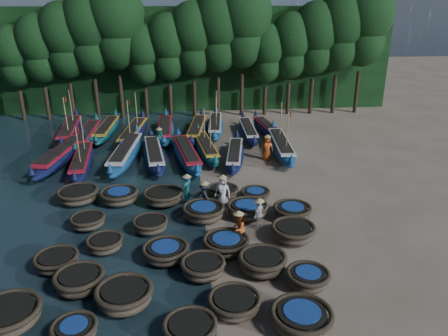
{
  "coord_description": "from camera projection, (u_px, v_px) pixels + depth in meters",
  "views": [
    {
      "loc": [
        -0.84,
        -21.62,
        11.09
      ],
      "look_at": [
        1.4,
        2.81,
        1.3
      ],
      "focal_mm": 35.0,
      "sensor_mm": 36.0,
      "label": 1
    }
  ],
  "objects": [
    {
      "name": "long_boat_13",
      "position": [
        165.0,
        130.0,
        36.38
      ],
      "size": [
        1.55,
        8.32,
        1.46
      ],
      "rotation": [
        0.0,
        0.0,
        0.01
      ],
      "color": "navy",
      "rests_on": "ground"
    },
    {
      "name": "tree_12",
      "position": [
        315.0,
        37.0,
        40.94
      ],
      "size": [
        4.51,
        4.51,
        10.63
      ],
      "color": "black",
      "rests_on": "ground"
    },
    {
      "name": "tree_8",
      "position": [
        218.0,
        30.0,
        39.91
      ],
      "size": [
        4.92,
        4.92,
        11.6
      ],
      "color": "black",
      "rests_on": "ground"
    },
    {
      "name": "coracle_5",
      "position": [
        80.0,
        281.0,
        17.41
      ],
      "size": [
        2.43,
        2.43,
        0.81
      ],
      "rotation": [
        0.0,
        0.0,
        -0.37
      ],
      "color": "brown",
      "rests_on": "ground"
    },
    {
      "name": "tree_13",
      "position": [
        340.0,
        30.0,
        40.89
      ],
      "size": [
        4.92,
        4.92,
        11.6
      ],
      "color": "black",
      "rests_on": "ground"
    },
    {
      "name": "coracle_1",
      "position": [
        75.0,
        330.0,
        14.96
      ],
      "size": [
        1.84,
        1.84,
        0.63
      ],
      "rotation": [
        0.0,
        0.0,
        -0.27
      ],
      "color": "brown",
      "rests_on": "ground"
    },
    {
      "name": "long_boat_17",
      "position": [
        268.0,
        129.0,
        36.8
      ],
      "size": [
        2.3,
        7.29,
        1.3
      ],
      "rotation": [
        0.0,
        0.0,
        0.14
      ],
      "color": "#10113C",
      "rests_on": "ground"
    },
    {
      "name": "long_boat_14",
      "position": [
        197.0,
        130.0,
        36.45
      ],
      "size": [
        2.62,
        8.29,
        1.47
      ],
      "rotation": [
        0.0,
        0.0,
        -0.15
      ],
      "color": "#10113C",
      "rests_on": "ground"
    },
    {
      "name": "long_boat_16",
      "position": [
        248.0,
        131.0,
        36.32
      ],
      "size": [
        1.38,
        7.51,
        1.32
      ],
      "rotation": [
        0.0,
        0.0,
        -0.01
      ],
      "color": "#10113C",
      "rests_on": "ground"
    },
    {
      "name": "coracle_24",
      "position": [
        255.0,
        194.0,
        25.1
      ],
      "size": [
        1.82,
        1.82,
        0.64
      ],
      "rotation": [
        0.0,
        0.0,
        0.15
      ],
      "color": "brown",
      "rests_on": "ground"
    },
    {
      "name": "tree_5",
      "position": [
        143.0,
        54.0,
        40.08
      ],
      "size": [
        3.68,
        3.68,
        8.68
      ],
      "color": "black",
      "rests_on": "ground"
    },
    {
      "name": "long_boat_4",
      "position": [
        154.0,
        155.0,
        30.84
      ],
      "size": [
        2.41,
        8.08,
        1.43
      ],
      "rotation": [
        0.0,
        0.0,
        0.13
      ],
      "color": "#10113C",
      "rests_on": "ground"
    },
    {
      "name": "fisherman_5",
      "position": [
        160.0,
        138.0,
        33.44
      ],
      "size": [
        1.44,
        1.3,
        1.79
      ],
      "rotation": [
        0.0,
        0.0,
        3.83
      ],
      "color": "#186868",
      "rests_on": "ground"
    },
    {
      "name": "long_boat_11",
      "position": [
        107.0,
        130.0,
        36.58
      ],
      "size": [
        1.84,
        7.93,
        1.4
      ],
      "rotation": [
        0.0,
        0.0,
        -0.06
      ],
      "color": "#0E4651",
      "rests_on": "ground"
    },
    {
      "name": "coracle_10",
      "position": [
        57.0,
        261.0,
        18.81
      ],
      "size": [
        2.31,
        2.31,
        0.69
      ],
      "rotation": [
        0.0,
        0.0,
        0.36
      ],
      "color": "brown",
      "rests_on": "ground"
    },
    {
      "name": "long_boat_5",
      "position": [
        187.0,
        154.0,
        30.89
      ],
      "size": [
        2.72,
        8.25,
        1.47
      ],
      "rotation": [
        0.0,
        0.0,
        0.16
      ],
      "color": "navy",
      "rests_on": "ground"
    },
    {
      "name": "coracle_23",
      "position": [
        222.0,
        192.0,
        25.26
      ],
      "size": [
        1.91,
        1.91,
        0.72
      ],
      "rotation": [
        0.0,
        0.0,
        -0.05
      ],
      "color": "brown",
      "rests_on": "ground"
    },
    {
      "name": "coracle_8",
      "position": [
        263.0,
        262.0,
        18.55
      ],
      "size": [
        2.17,
        2.17,
        0.85
      ],
      "rotation": [
        0.0,
        0.0,
        -0.14
      ],
      "color": "brown",
      "rests_on": "ground"
    },
    {
      "name": "tree_7",
      "position": [
        193.0,
        38.0,
        39.97
      ],
      "size": [
        4.51,
        4.51,
        10.63
      ],
      "color": "black",
      "rests_on": "ground"
    },
    {
      "name": "coracle_9",
      "position": [
        308.0,
        278.0,
        17.63
      ],
      "size": [
        1.82,
        1.82,
        0.73
      ],
      "rotation": [
        0.0,
        0.0,
        -0.07
      ],
      "color": "brown",
      "rests_on": "ground"
    },
    {
      "name": "long_boat_2",
      "position": [
        82.0,
        161.0,
        29.6
      ],
      "size": [
        2.16,
        7.97,
        3.4
      ],
      "rotation": [
        0.0,
        0.0,
        0.1
      ],
      "color": "#10113C",
      "rests_on": "ground"
    },
    {
      "name": "coracle_21",
      "position": [
        119.0,
        196.0,
        24.71
      ],
      "size": [
        2.19,
        2.19,
        0.8
      ],
      "rotation": [
        0.0,
        0.0,
        -0.01
      ],
      "color": "brown",
      "rests_on": "ground"
    },
    {
      "name": "coracle_3",
      "position": [
        234.0,
        303.0,
        16.27
      ],
      "size": [
        2.46,
        2.46,
        0.67
      ],
      "rotation": [
        0.0,
        0.0,
        -0.38
      ],
      "color": "brown",
      "rests_on": "ground"
    },
    {
      "name": "long_boat_10",
      "position": [
        87.0,
        136.0,
        34.84
      ],
      "size": [
        1.52,
        8.5,
        1.5
      ],
      "rotation": [
        0.0,
        0.0,
        -0.0
      ],
      "color": "#0E4651",
      "rests_on": "ground"
    },
    {
      "name": "coracle_6",
      "position": [
        124.0,
        296.0,
        16.51
      ],
      "size": [
        2.25,
        2.25,
        0.84
      ],
      "rotation": [
        0.0,
        0.0,
        -0.1
      ],
      "color": "brown",
      "rests_on": "ground"
    },
    {
      "name": "tree_2",
      "position": [
        64.0,
        39.0,
        38.99
      ],
      "size": [
        4.51,
        4.51,
        10.63
      ],
      "color": "black",
      "rests_on": "ground"
    },
    {
      "name": "long_boat_6",
      "position": [
        206.0,
        148.0,
        32.24
      ],
      "size": [
        2.23,
        7.57,
        3.24
      ],
      "rotation": [
        0.0,
        0.0,
        0.12
      ],
      "color": "#0E4651",
      "rests_on": "ground"
    },
    {
      "name": "coracle_12",
      "position": [
        166.0,
        252.0,
        19.44
      ],
      "size": [
        2.11,
        2.11,
        0.72
      ],
      "rotation": [
        0.0,
        0.0,
        -0.01
      ],
      "color": "brown",
      "rests_on": "ground"
    },
    {
      "name": "tree_3",
      "position": [
        89.0,
        31.0,
        38.93
      ],
      "size": [
        4.92,
        4.92,
        11.6
      ],
      "color": "black",
      "rests_on": "ground"
    },
    {
      "name": "coracle_16",
      "position": [
        150.0,
        225.0,
        21.77
      ],
      "size": [
        1.98,
        1.98,
        0.7
      ],
      "rotation": [
        0.0,
        0.0,
        -0.22
      ],
      "color": "brown",
      "rests_on": "ground"
    },
    {
      "name": "tree_9",
      "position": [
        243.0,
        23.0,
        39.85
      ],
      "size": [
        5.34,
        5.34,
        12.58
      ],
      "color": "black",
      "rests_on": "ground"
    },
    {
      "name": "tree_10",
      "position": [
        267.0,
        53.0,
        41.05
      ],
      "size": [
        3.68,
        3.68,
        8.68
      ],
      "color": "black",
      "rests_on": "ground"
    },
    {
      "name": "coracle_13",
      "position": [
        226.0,
        244.0,
        20.09
      ],
      "size": [
        2.6,
        2.6,
        0.71
      ],
      "rotation": [
        0.0,
        0.0,
        0.34
      ],
      "color": "brown",
      "rests_on": "ground"
    },
    {
      "name": "tree_4",
      "position": [
        115.0,
        23.0,
        38.88
      ],
      "size": [
        5.34,
        5.34,
        12.58
      ],
      "color": "black",
      "rests_on": "ground"
    },
    {
      "name": "tree_0",
      "position": [
        14.0,
        56.0,
        39.1
      ],
      "size": [
        3.68,
        3.68,
        8.68
      ],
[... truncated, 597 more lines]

